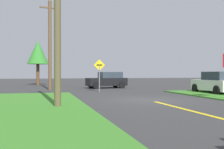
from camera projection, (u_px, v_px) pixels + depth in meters
name	position (u px, v px, depth m)	size (l,w,h in m)	color
ground_plane	(148.00, 100.00, 15.21)	(120.00, 120.00, 0.00)	#333333
car_on_crossroad	(218.00, 83.00, 19.70)	(2.19, 4.24, 1.62)	white
car_approaching_junction	(107.00, 80.00, 27.00)	(4.10, 2.32, 1.62)	black
utility_pole_mid	(50.00, 44.00, 24.24)	(1.78, 0.50, 8.01)	brown
direction_sign	(99.00, 72.00, 21.69)	(0.90, 0.10, 2.61)	slate
oak_tree_left	(38.00, 53.00, 33.37)	(2.63, 2.63, 5.52)	brown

